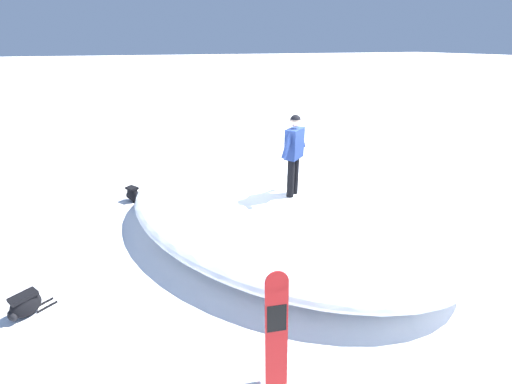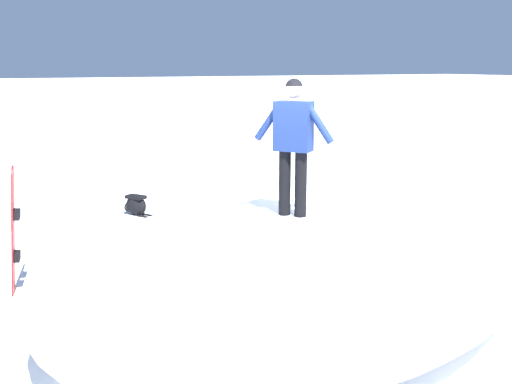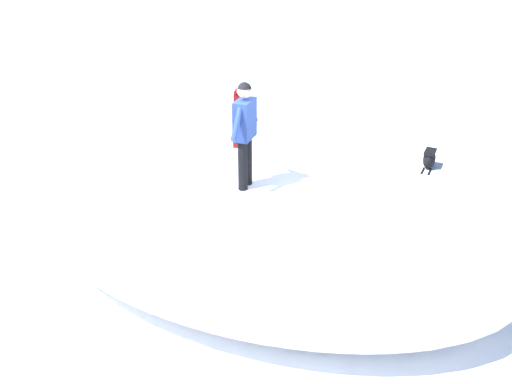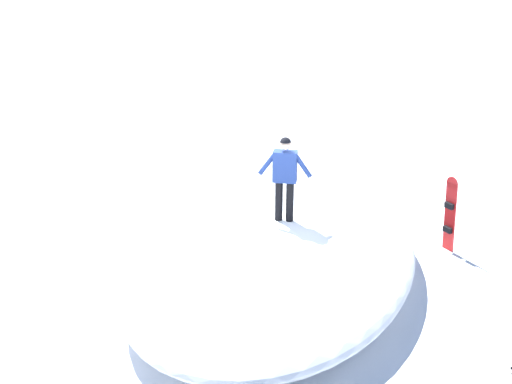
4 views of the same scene
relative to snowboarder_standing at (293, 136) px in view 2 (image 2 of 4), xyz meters
name	(u,v)px [view 2 (image 2 of 4)]	position (x,y,z in m)	size (l,w,h in m)	color
ground	(312,271)	(-0.62, 0.69, -1.96)	(240.00, 240.00, 0.00)	white
snow_mound	(311,250)	(-0.12, 0.34, -1.45)	(7.49, 5.00, 1.02)	white
snowboarder_standing	(293,136)	(0.00, 0.00, 0.00)	(0.81, 0.68, 1.59)	black
snowboard_primary_upright	(14,228)	(-1.62, -2.95, -1.13)	(0.29, 0.20, 1.60)	red
backpack_near	(354,202)	(-3.04, 3.13, -1.75)	(0.45, 0.54, 0.40)	black
backpack_far	(136,205)	(-4.72, -0.63, -1.76)	(0.64, 0.51, 0.38)	black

